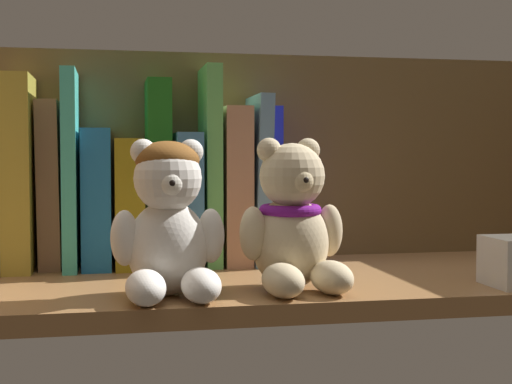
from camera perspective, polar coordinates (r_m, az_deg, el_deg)
shelf_board at (r=81.64cm, az=2.74°, el=-7.27°), size 83.72×30.09×2.00cm
shelf_back_panel at (r=95.62cm, az=0.50°, el=2.22°), size 86.12×1.20×28.53cm
book_3 at (r=90.80cm, az=-17.92°, el=1.43°), size 3.21×14.23×22.59cm
book_4 at (r=90.52cm, az=-15.83°, el=0.58°), size 2.77×9.59×19.84cm
book_5 at (r=90.30cm, az=-14.26°, el=1.69°), size 1.63×14.85×23.27cm
book_6 at (r=90.32cm, az=-12.38°, el=-0.43°), size 3.38×13.42×16.51cm
book_7 at (r=90.35cm, az=-9.96°, el=-0.78°), size 3.39×14.05×15.34cm
book_8 at (r=90.34cm, az=-7.73°, el=1.50°), size 2.85×10.37×22.48cm
book_9 at (r=90.74cm, az=-5.58°, el=-0.50°), size 3.06×14.25×16.08cm
book_10 at (r=90.92cm, az=-3.78°, el=2.04°), size 1.86×13.16×24.11cm
book_11 at (r=91.42cm, az=-1.93°, el=0.52°), size 3.24×13.31×19.23cm
book_12 at (r=91.90cm, az=-0.14°, el=1.00°), size 2.27×14.41×20.74cm
book_13 at (r=92.36cm, az=1.16°, el=0.59°), size 1.68×10.16×19.36cm
teddy_bear_larger at (r=68.98cm, az=-6.89°, el=-2.37°), size 10.90×11.06×14.96cm
teddy_bear_smaller at (r=72.32cm, az=2.94°, el=-2.61°), size 11.21×11.59×15.14cm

